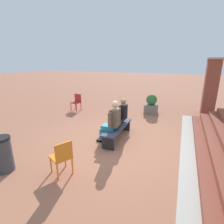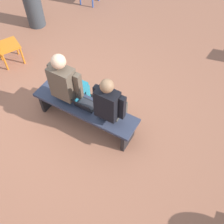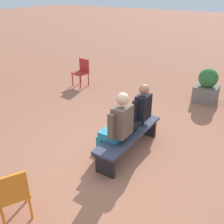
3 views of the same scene
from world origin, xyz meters
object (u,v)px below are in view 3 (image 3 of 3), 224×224
Objects in this scene: bench at (129,137)px; planter at (207,86)px; laptop at (130,130)px; person_adult at (117,126)px; plastic_chair_near_bench_left at (82,71)px; person_student at (138,111)px; plastic_chair_far_right at (12,192)px.

planter is (-3.35, 0.52, 0.08)m from bench.
planter reaches higher than laptop.
plastic_chair_near_bench_left is (-2.79, -3.12, -0.25)m from person_adult.
person_adult is 4.30× the size of laptop.
laptop is 0.34× the size of planter.
planter is at bearing 170.98° from person_adult.
bench is 1.40× the size of person_student.
planter is (-3.33, 0.50, -0.06)m from laptop.
plastic_chair_near_bench_left is at bearing -122.78° from person_student.
bench is 5.63× the size of laptop.
person_adult reaches higher than bench.
person_student is at bearing -171.92° from bench.
plastic_chair_far_right is (1.92, -0.42, -0.25)m from person_adult.
person_student reaches higher than plastic_chair_far_right.
laptop is 0.38× the size of plastic_chair_near_bench_left.
plastic_chair_near_bench_left is at bearing -150.21° from plastic_chair_far_right.
bench is at bearing 52.32° from plastic_chair_near_bench_left.
person_student is 4.02× the size of laptop.
person_student is 3.72m from plastic_chair_near_bench_left.
person_adult is at bearing -13.01° from laptop.
person_student is 2.97m from planter.
person_student reaches higher than planter.
plastic_chair_near_bench_left is at bearing -127.68° from bench.
person_student is 0.78m from person_adult.
bench is 0.51m from person_adult.
bench is 1.91× the size of planter.
person_student reaches higher than laptop.
planter is (-2.90, 0.58, -0.26)m from person_student.
planter reaches higher than plastic_chair_far_right.
plastic_chair_far_right is at bearing -12.14° from bench.
laptop is 4.02m from plastic_chair_near_bench_left.
person_student is at bearing 57.22° from plastic_chair_near_bench_left.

